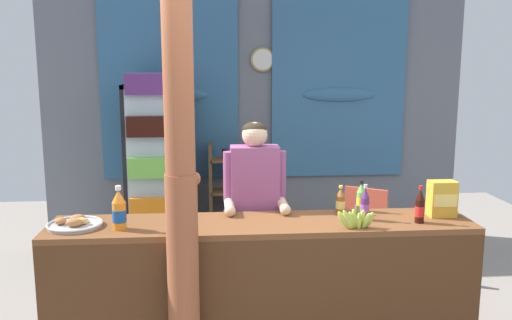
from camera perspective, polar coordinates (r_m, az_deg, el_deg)
The scene contains 16 objects.
ground_plane at distance 4.69m, azimuth 1.74°, elevation -15.53°, with size 7.78×7.78×0.00m, color gray.
back_wall_curtained at distance 6.09m, azimuth -0.09°, elevation 4.82°, with size 4.70×0.22×2.83m.
stall_counter at distance 3.71m, azimuth 0.82°, elevation -12.70°, with size 2.89×0.55×0.97m.
timber_post at distance 3.23m, azimuth -7.98°, elevation -2.47°, with size 0.22×0.20×2.78m.
drink_fridge at distance 5.55m, azimuth -10.14°, elevation -0.07°, with size 0.67×0.73×1.95m.
bottle_shelf_rack at distance 5.92m, azimuth -2.68°, elevation -3.71°, with size 0.48×0.28×1.19m.
plastic_lawn_chair at distance 5.47m, azimuth 11.89°, elevation -6.43°, with size 0.61×0.61×0.86m.
shopkeeper at distance 4.08m, azimuth -0.12°, elevation -4.44°, with size 0.47×0.42×1.61m.
soda_bottle_orange_soda at distance 3.60m, azimuth -14.32°, elevation -5.26°, with size 0.09×0.09×0.29m.
soda_bottle_grape_soda at distance 3.78m, azimuth 11.48°, elevation -4.69°, with size 0.06×0.06×0.25m.
soda_bottle_lime_soda at distance 4.00m, azimuth 11.08°, elevation -4.01°, with size 0.06×0.06×0.23m.
soda_bottle_iced_tea at distance 3.93m, azimuth 8.96°, elevation -4.36°, with size 0.07×0.07×0.20m.
soda_bottle_cola at distance 3.80m, azimuth 17.00°, elevation -4.80°, with size 0.06×0.06×0.26m.
snack_box_choco_powder at distance 4.01m, azimuth 19.13°, elevation -3.90°, with size 0.19×0.13×0.25m.
pastry_tray at distance 3.77m, azimuth -18.69°, elevation -6.41°, with size 0.36×0.36×0.07m.
banana_bunch at distance 3.59m, azimuth 10.56°, elevation -6.24°, with size 0.27×0.07×0.16m.
Camera 1 is at (-0.48, -3.01, 2.03)m, focal length 37.69 mm.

